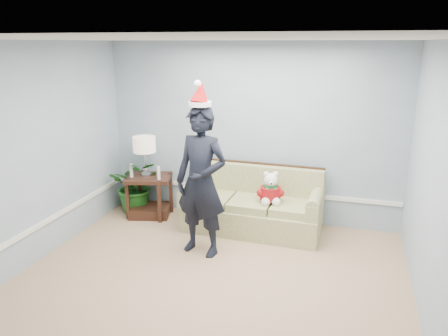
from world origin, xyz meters
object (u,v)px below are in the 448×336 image
at_px(sofa, 253,207).
at_px(man, 201,182).
at_px(houseplant, 136,185).
at_px(side_table, 150,200).
at_px(table_lamp, 144,146).
at_px(teddy_bear, 270,191).

distance_m(sofa, man, 1.22).
height_order(sofa, houseplant, sofa).
bearing_deg(man, side_table, 153.75).
height_order(table_lamp, houseplant, table_lamp).
bearing_deg(side_table, table_lamp, 161.57).
xyz_separation_m(side_table, teddy_bear, (1.96, -0.18, 0.40)).
bearing_deg(table_lamp, teddy_bear, -5.66).
relative_size(side_table, houseplant, 0.90).
bearing_deg(houseplant, sofa, -4.29).
distance_m(table_lamp, houseplant, 0.73).
xyz_separation_m(side_table, man, (1.22, -0.96, 0.72)).
distance_m(side_table, table_lamp, 0.88).
distance_m(sofa, side_table, 1.69).
bearing_deg(teddy_bear, man, -149.61).
bearing_deg(teddy_bear, side_table, 158.84).
height_order(houseplant, man, man).
relative_size(sofa, man, 1.04).
distance_m(table_lamp, man, 1.62).
relative_size(table_lamp, teddy_bear, 1.34).
relative_size(side_table, table_lamp, 1.28).
xyz_separation_m(houseplant, teddy_bear, (2.25, -0.30, 0.21)).
xyz_separation_m(sofa, man, (-0.47, -0.93, 0.64)).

